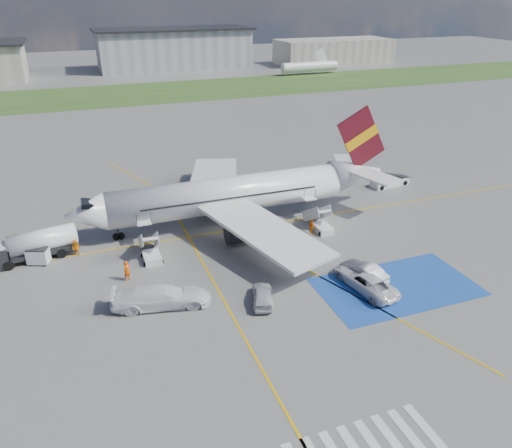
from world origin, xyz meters
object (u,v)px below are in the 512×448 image
object	(u,v)px
airliner	(240,193)
fuel_tanker	(32,248)
van_white_b	(160,294)
belt_loader	(390,183)
car_silver_b	(364,271)
car_silver_a	(263,295)
van_white_a	(365,278)
gpu_cart	(38,257)

from	to	relation	value
airliner	fuel_tanker	world-z (taller)	airliner
van_white_b	belt_loader	bearing A→B (deg)	-51.57
car_silver_b	car_silver_a	bearing A→B (deg)	-14.35
car_silver_a	car_silver_b	bearing A→B (deg)	-159.95
car_silver_b	van_white_a	distance (m)	1.53
gpu_cart	car_silver_a	size ratio (longest dim) A/B	0.54
van_white_b	fuel_tanker	bearing A→B (deg)	51.16
belt_loader	car_silver_b	size ratio (longest dim) A/B	1.22
car_silver_b	fuel_tanker	bearing A→B (deg)	-43.23
fuel_tanker	car_silver_a	size ratio (longest dim) A/B	2.12
fuel_tanker	van_white_a	size ratio (longest dim) A/B	1.66
gpu_cart	van_white_b	bearing A→B (deg)	-27.63
fuel_tanker	belt_loader	bearing A→B (deg)	-3.39
fuel_tanker	airliner	bearing A→B (deg)	-6.19
car_silver_b	van_white_b	bearing A→B (deg)	-22.94
airliner	van_white_a	size ratio (longest dim) A/B	7.00
airliner	fuel_tanker	xyz separation A→B (m)	(-21.75, -1.40, -2.18)
belt_loader	car_silver_a	xyz separation A→B (m)	(-25.88, -19.70, 0.28)
gpu_cart	belt_loader	distance (m)	44.04
gpu_cart	van_white_a	size ratio (longest dim) A/B	0.43
belt_loader	van_white_b	size ratio (longest dim) A/B	0.95
airliner	car_silver_a	world-z (taller)	airliner
car_silver_a	van_white_b	bearing A→B (deg)	1.33
fuel_tanker	van_white_b	world-z (taller)	fuel_tanker
gpu_cart	car_silver_b	xyz separation A→B (m)	(27.65, -13.26, 0.06)
fuel_tanker	van_white_a	distance (m)	31.64
belt_loader	airliner	bearing A→B (deg)	-177.32
fuel_tanker	gpu_cart	xyz separation A→B (m)	(0.50, -1.11, -0.48)
fuel_tanker	van_white_b	distance (m)	15.90
airliner	belt_loader	size ratio (longest dim) A/B	6.33
car_silver_a	van_white_b	xyz separation A→B (m)	(-8.08, 2.45, 0.49)
car_silver_b	airliner	bearing A→B (deg)	-84.10
gpu_cart	fuel_tanker	bearing A→B (deg)	135.68
fuel_tanker	van_white_b	bearing A→B (deg)	-60.20
airliner	belt_loader	world-z (taller)	airliner
fuel_tanker	car_silver_b	bearing A→B (deg)	-36.91
fuel_tanker	gpu_cart	bearing A→B (deg)	-75.63
gpu_cart	belt_loader	xyz separation A→B (m)	(43.61, 6.12, -0.31)
car_silver_b	belt_loader	bearing A→B (deg)	-145.65
car_silver_b	van_white_b	size ratio (longest dim) A/B	0.78
airliner	car_silver_b	distance (m)	17.22
belt_loader	fuel_tanker	bearing A→B (deg)	179.98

